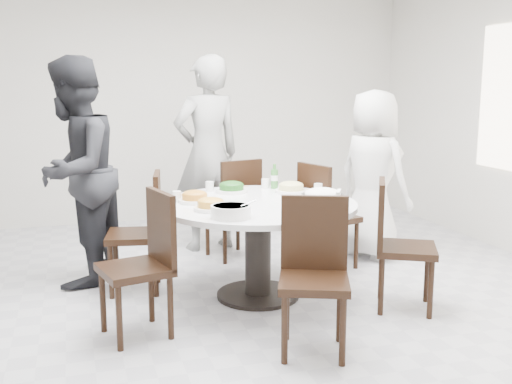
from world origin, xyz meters
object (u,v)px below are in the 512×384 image
object	(u,v)px
beverage_bottle	(274,176)
diner_left	(75,172)
dining_table	(258,250)
soup_bowl	(231,211)
rice_bowl	(322,203)
chair_se	(406,246)
chair_ne	(330,216)
chair_n	(231,208)
diner_middle	(207,154)
diner_right	(373,175)
chair_s	(314,278)
chair_sw	(135,266)
chair_nw	(134,233)

from	to	relation	value
beverage_bottle	diner_left	bearing A→B (deg)	171.68
dining_table	soup_bowl	size ratio (longest dim) A/B	5.50
rice_bowl	chair_se	bearing A→B (deg)	-7.42
dining_table	rice_bowl	world-z (taller)	rice_bowl
chair_ne	chair_n	world-z (taller)	same
chair_ne	diner_left	xyz separation A→B (m)	(-2.15, 0.23, 0.45)
diner_middle	diner_left	world-z (taller)	diner_middle
chair_n	rice_bowl	distance (m)	1.63
diner_right	soup_bowl	bearing A→B (deg)	101.07
dining_table	chair_s	distance (m)	1.04
chair_ne	chair_sw	size ratio (longest dim) A/B	1.00
chair_s	diner_middle	xyz separation A→B (m)	(-0.09, 2.51, 0.48)
chair_nw	rice_bowl	xyz separation A→B (m)	(1.22, -0.89, 0.34)
chair_n	diner_left	size ratio (longest dim) A/B	0.51
dining_table	diner_left	bearing A→B (deg)	149.76
dining_table	chair_se	distance (m)	1.11
chair_ne	chair_s	world-z (taller)	same
chair_se	soup_bowl	xyz separation A→B (m)	(-1.29, 0.11, 0.32)
diner_middle	soup_bowl	bearing A→B (deg)	69.24
chair_se	diner_left	world-z (taller)	diner_left
diner_right	beverage_bottle	distance (m)	1.06
diner_left	beverage_bottle	world-z (taller)	diner_left
diner_right	chair_ne	bearing A→B (deg)	86.69
chair_s	beverage_bottle	size ratio (longest dim) A/B	4.50
chair_n	chair_s	world-z (taller)	same
chair_se	chair_s	bearing A→B (deg)	146.10
diner_right	chair_n	bearing A→B (deg)	49.39
chair_ne	diner_middle	xyz separation A→B (m)	(-0.89, 0.95, 0.48)
chair_s	diner_middle	size ratio (longest dim) A/B	0.50
chair_sw	soup_bowl	xyz separation A→B (m)	(0.65, 0.01, 0.32)
diner_left	rice_bowl	distance (m)	2.06
chair_n	chair_se	size ratio (longest dim) A/B	1.00
beverage_bottle	diner_right	bearing A→B (deg)	10.75
chair_se	soup_bowl	distance (m)	1.33
chair_ne	diner_left	size ratio (longest dim) A/B	0.51
chair_s	dining_table	bearing A→B (deg)	113.89
diner_left	rice_bowl	size ratio (longest dim) A/B	6.22
chair_se	diner_right	distance (m)	1.37
chair_n	rice_bowl	size ratio (longest dim) A/B	3.18
chair_ne	chair_nw	size ratio (longest dim) A/B	1.00
chair_ne	soup_bowl	world-z (taller)	chair_ne
diner_right	soup_bowl	world-z (taller)	diner_right
chair_nw	diner_left	bearing A→B (deg)	-118.73
chair_sw	soup_bowl	world-z (taller)	chair_sw
diner_right	dining_table	bearing A→B (deg)	94.49
chair_sw	diner_middle	size ratio (longest dim) A/B	0.50
chair_nw	chair_sw	size ratio (longest dim) A/B	1.00
dining_table	diner_middle	bearing A→B (deg)	92.24
chair_n	diner_right	distance (m)	1.37
diner_middle	beverage_bottle	size ratio (longest dim) A/B	9.03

